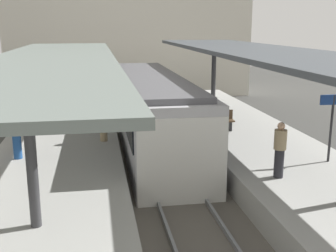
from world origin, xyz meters
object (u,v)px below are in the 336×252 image
commuter_train (153,112)px  passenger_mid_platform (16,133)px  platform_sign (332,113)px  passenger_near_bench (280,149)px  passenger_far_end (103,120)px  platform_bench (217,120)px

commuter_train → passenger_mid_platform: commuter_train is taller
platform_sign → passenger_near_bench: (-2.23, -1.11, -0.77)m
passenger_far_end → passenger_mid_platform: bearing=-148.9°
platform_bench → passenger_near_bench: 5.72m
passenger_mid_platform → platform_bench: bearing=18.4°
passenger_near_bench → passenger_far_end: size_ratio=1.02×
platform_bench → platform_sign: platform_sign is taller
commuter_train → platform_bench: (2.60, -0.83, -0.26)m
platform_bench → commuter_train: bearing=162.3°
passenger_near_bench → passenger_far_end: (-4.94, 4.90, -0.02)m
passenger_near_bench → passenger_mid_platform: bearing=158.0°
passenger_far_end → passenger_near_bench: bearing=-44.8°
platform_sign → passenger_far_end: 8.15m
platform_sign → passenger_mid_platform: bearing=168.4°
passenger_near_bench → platform_sign: bearing=26.4°
platform_bench → platform_sign: size_ratio=0.63×
commuter_train → passenger_mid_platform: size_ratio=7.34×
passenger_near_bench → commuter_train: bearing=113.1°
platform_sign → passenger_mid_platform: 10.29m
platform_bench → platform_sign: 5.33m
platform_bench → passenger_mid_platform: passenger_mid_platform is taller
platform_bench → passenger_far_end: 4.83m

